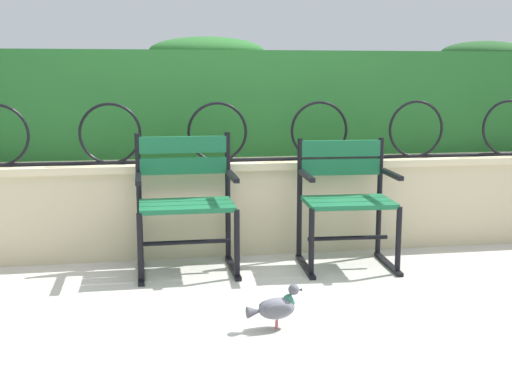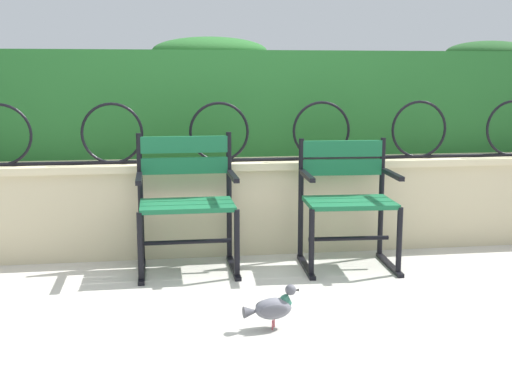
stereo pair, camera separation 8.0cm
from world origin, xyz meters
TOP-DOWN VIEW (x-y plane):
  - ground_plane at (0.00, 0.00)m, footprint 60.00×60.00m
  - stone_wall at (0.00, 0.81)m, footprint 7.70×0.41m
  - iron_arch_fence at (-0.15, 0.74)m, footprint 7.15×0.02m
  - hedge_row at (-0.06, 1.23)m, footprint 7.54×0.49m
  - park_chair_left at (-0.42, 0.39)m, footprint 0.63×0.52m
  - park_chair_right at (0.64, 0.32)m, footprint 0.63×0.55m
  - pigeon_far_side at (-0.04, -0.73)m, footprint 0.29×0.12m

SIDE VIEW (x-z plane):
  - ground_plane at x=0.00m, z-range 0.00..0.00m
  - pigeon_far_side at x=-0.04m, z-range 0.00..0.22m
  - stone_wall at x=0.00m, z-range 0.00..0.66m
  - park_chair_right at x=0.64m, z-range 0.04..0.88m
  - park_chair_left at x=-0.42m, z-range 0.03..0.91m
  - iron_arch_fence at x=-0.15m, z-range 0.64..1.06m
  - hedge_row at x=-0.06m, z-range 0.62..1.53m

